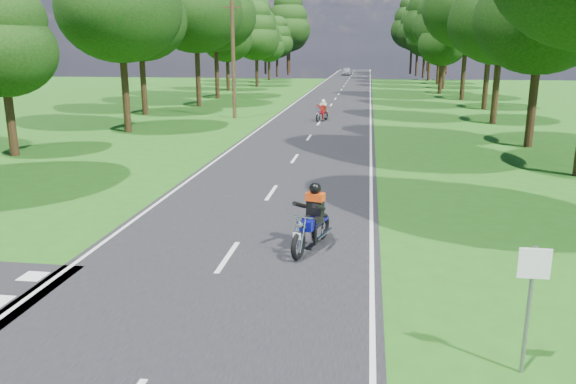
# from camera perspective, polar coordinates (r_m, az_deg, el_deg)

# --- Properties ---
(ground) EXTENTS (160.00, 160.00, 0.00)m
(ground) POSITION_cam_1_polar(r_m,az_deg,el_deg) (11.36, -8.62, -10.21)
(ground) COLOR #255313
(ground) RESTS_ON ground
(main_road) EXTENTS (7.00, 140.00, 0.02)m
(main_road) POSITION_cam_1_polar(r_m,az_deg,el_deg) (60.13, 5.18, 9.90)
(main_road) COLOR black
(main_road) RESTS_ON ground
(road_markings) EXTENTS (7.40, 140.00, 0.01)m
(road_markings) POSITION_cam_1_polar(r_m,az_deg,el_deg) (58.27, 4.94, 9.77)
(road_markings) COLOR silver
(road_markings) RESTS_ON main_road
(treeline) EXTENTS (40.00, 115.35, 14.78)m
(treeline) POSITION_cam_1_polar(r_m,az_deg,el_deg) (70.04, 7.02, 17.23)
(treeline) COLOR black
(treeline) RESTS_ON ground
(telegraph_pole) EXTENTS (1.20, 0.26, 8.00)m
(telegraph_pole) POSITION_cam_1_polar(r_m,az_deg,el_deg) (38.95, -5.58, 13.44)
(telegraph_pole) COLOR #382616
(telegraph_pole) RESTS_ON ground
(road_sign) EXTENTS (0.45, 0.07, 2.00)m
(road_sign) POSITION_cam_1_polar(r_m,az_deg,el_deg) (8.87, 23.45, -9.09)
(road_sign) COLOR slate
(road_sign) RESTS_ON ground
(rider_near_blue) EXTENTS (1.14, 2.02, 1.60)m
(rider_near_blue) POSITION_cam_1_polar(r_m,az_deg,el_deg) (13.33, 2.40, -2.53)
(rider_near_blue) COLOR #0C1089
(rider_near_blue) RESTS_ON main_road
(rider_far_red) EXTENTS (1.04, 1.79, 1.42)m
(rider_far_red) POSITION_cam_1_polar(r_m,az_deg,el_deg) (37.32, 3.48, 8.29)
(rider_far_red) COLOR maroon
(rider_far_red) RESTS_ON main_road
(distant_car) EXTENTS (1.84, 4.14, 1.38)m
(distant_car) POSITION_cam_1_polar(r_m,az_deg,el_deg) (102.27, 6.01, 12.12)
(distant_car) COLOR #BABCC1
(distant_car) RESTS_ON main_road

